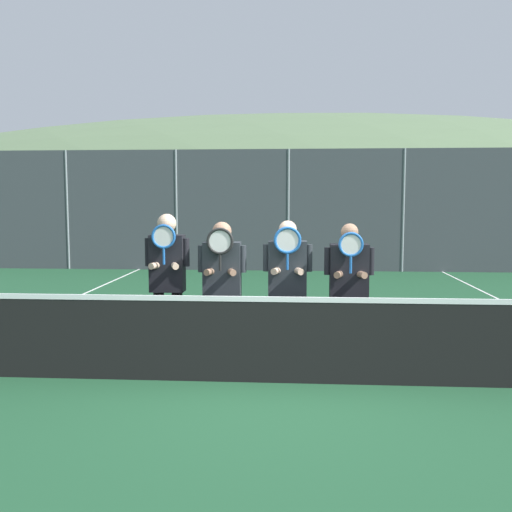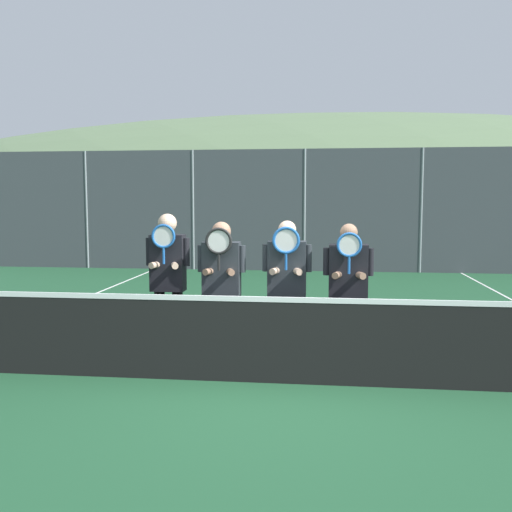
% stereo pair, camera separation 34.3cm
% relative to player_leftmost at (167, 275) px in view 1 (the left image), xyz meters
% --- Properties ---
extents(ground_plane, '(120.00, 120.00, 0.00)m').
position_rel_player_leftmost_xyz_m(ground_plane, '(1.35, -0.73, -1.08)').
color(ground_plane, '#1E4C2D').
extents(hill_distant, '(102.04, 56.69, 19.84)m').
position_rel_player_leftmost_xyz_m(hill_distant, '(1.35, 52.07, -1.08)').
color(hill_distant, '#5B7551').
rests_on(hill_distant, ground_plane).
extents(clubhouse_building, '(19.87, 5.50, 3.58)m').
position_rel_player_leftmost_xyz_m(clubhouse_building, '(-0.31, 18.21, 0.73)').
color(clubhouse_building, beige).
rests_on(clubhouse_building, ground_plane).
extents(fence_back, '(18.97, 0.06, 3.38)m').
position_rel_player_leftmost_xyz_m(fence_back, '(1.35, 9.16, 0.61)').
color(fence_back, gray).
rests_on(fence_back, ground_plane).
extents(tennis_net, '(11.43, 0.09, 1.04)m').
position_rel_player_leftmost_xyz_m(tennis_net, '(1.35, -0.73, -0.59)').
color(tennis_net, gray).
rests_on(tennis_net, ground_plane).
extents(court_line_left_sideline, '(0.05, 16.00, 0.01)m').
position_rel_player_leftmost_xyz_m(court_line_left_sideline, '(-2.90, 2.27, -1.07)').
color(court_line_left_sideline, white).
rests_on(court_line_left_sideline, ground_plane).
extents(player_leftmost, '(0.54, 0.34, 1.81)m').
position_rel_player_leftmost_xyz_m(player_leftmost, '(0.00, 0.00, 0.00)').
color(player_leftmost, black).
rests_on(player_leftmost, ground_plane).
extents(player_center_left, '(0.58, 0.34, 1.72)m').
position_rel_player_leftmost_xyz_m(player_center_left, '(0.67, -0.07, -0.04)').
color(player_center_left, '#56565B').
rests_on(player_center_left, ground_plane).
extents(player_center_right, '(0.59, 0.34, 1.73)m').
position_rel_player_leftmost_xyz_m(player_center_right, '(1.45, -0.01, -0.04)').
color(player_center_right, black).
rests_on(player_center_right, ground_plane).
extents(player_rightmost, '(0.58, 0.34, 1.70)m').
position_rel_player_leftmost_xyz_m(player_rightmost, '(2.17, -0.14, -0.07)').
color(player_rightmost, black).
rests_on(player_rightmost, ground_plane).
extents(car_far_left, '(4.23, 1.99, 1.86)m').
position_rel_player_leftmost_xyz_m(car_far_left, '(-3.58, 12.28, -0.13)').
color(car_far_left, navy).
rests_on(car_far_left, ground_plane).
extents(car_left_of_center, '(4.57, 1.98, 1.74)m').
position_rel_player_leftmost_xyz_m(car_left_of_center, '(1.31, 12.26, -0.19)').
color(car_left_of_center, maroon).
rests_on(car_left_of_center, ground_plane).
extents(car_center, '(4.64, 2.02, 1.82)m').
position_rel_player_leftmost_xyz_m(car_center, '(6.39, 12.11, -0.15)').
color(car_center, maroon).
rests_on(car_center, ground_plane).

